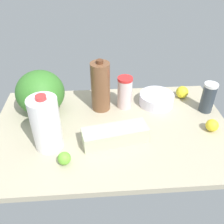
{
  "coord_description": "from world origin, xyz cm",
  "views": [
    {
      "loc": [
        -7.18,
        -96.89,
        84.11
      ],
      "look_at": [
        0.0,
        0.0,
        13.0
      ],
      "focal_mm": 40.0,
      "sensor_mm": 36.0,
      "label": 1
    }
  ],
  "objects_px": {
    "chocolate_milk_jug": "(101,87)",
    "milk_jug": "(46,124)",
    "lemon_far_back": "(182,92)",
    "lemon_by_jug": "(212,125)",
    "mixing_bowl": "(156,99)",
    "watermelon": "(40,93)",
    "egg_carton": "(115,135)",
    "tumbler_cup": "(125,92)",
    "lime_beside_bowl": "(64,158)",
    "shaker_bottle": "(208,97)"
  },
  "relations": [
    {
      "from": "chocolate_milk_jug",
      "to": "milk_jug",
      "type": "relative_size",
      "value": 1.06
    },
    {
      "from": "chocolate_milk_jug",
      "to": "watermelon",
      "type": "distance_m",
      "value": 0.32
    },
    {
      "from": "chocolate_milk_jug",
      "to": "milk_jug",
      "type": "xyz_separation_m",
      "value": [
        -0.25,
        -0.29,
        -0.01
      ]
    },
    {
      "from": "tumbler_cup",
      "to": "lime_beside_bowl",
      "type": "distance_m",
      "value": 0.51
    },
    {
      "from": "tumbler_cup",
      "to": "lime_beside_bowl",
      "type": "relative_size",
      "value": 3.23
    },
    {
      "from": "egg_carton",
      "to": "milk_jug",
      "type": "bearing_deg",
      "value": 170.48
    },
    {
      "from": "egg_carton",
      "to": "lemon_by_jug",
      "type": "bearing_deg",
      "value": -5.71
    },
    {
      "from": "milk_jug",
      "to": "watermelon",
      "type": "relative_size",
      "value": 1.08
    },
    {
      "from": "egg_carton",
      "to": "lemon_by_jug",
      "type": "distance_m",
      "value": 0.49
    },
    {
      "from": "egg_carton",
      "to": "lime_beside_bowl",
      "type": "height_order",
      "value": "egg_carton"
    },
    {
      "from": "milk_jug",
      "to": "lemon_by_jug",
      "type": "xyz_separation_m",
      "value": [
        0.79,
        0.05,
        -0.1
      ]
    },
    {
      "from": "mixing_bowl",
      "to": "shaker_bottle",
      "type": "distance_m",
      "value": 0.28
    },
    {
      "from": "milk_jug",
      "to": "watermelon",
      "type": "xyz_separation_m",
      "value": [
        -0.07,
        0.28,
        -0.01
      ]
    },
    {
      "from": "shaker_bottle",
      "to": "lemon_far_back",
      "type": "bearing_deg",
      "value": 122.7
    },
    {
      "from": "chocolate_milk_jug",
      "to": "tumbler_cup",
      "type": "bearing_deg",
      "value": 2.62
    },
    {
      "from": "mixing_bowl",
      "to": "lemon_by_jug",
      "type": "distance_m",
      "value": 0.34
    },
    {
      "from": "lemon_by_jug",
      "to": "tumbler_cup",
      "type": "bearing_deg",
      "value": 149.44
    },
    {
      "from": "egg_carton",
      "to": "milk_jug",
      "type": "relative_size",
      "value": 1.12
    },
    {
      "from": "mixing_bowl",
      "to": "lime_beside_bowl",
      "type": "relative_size",
      "value": 3.42
    },
    {
      "from": "mixing_bowl",
      "to": "tumbler_cup",
      "type": "distance_m",
      "value": 0.19
    },
    {
      "from": "chocolate_milk_jug",
      "to": "lime_beside_bowl",
      "type": "relative_size",
      "value": 5.13
    },
    {
      "from": "watermelon",
      "to": "tumbler_cup",
      "type": "distance_m",
      "value": 0.45
    },
    {
      "from": "lemon_by_jug",
      "to": "lemon_far_back",
      "type": "bearing_deg",
      "value": 100.37
    },
    {
      "from": "watermelon",
      "to": "lemon_by_jug",
      "type": "height_order",
      "value": "watermelon"
    },
    {
      "from": "chocolate_milk_jug",
      "to": "shaker_bottle",
      "type": "xyz_separation_m",
      "value": [
        0.57,
        -0.07,
        -0.05
      ]
    },
    {
      "from": "milk_jug",
      "to": "shaker_bottle",
      "type": "distance_m",
      "value": 0.85
    },
    {
      "from": "mixing_bowl",
      "to": "lime_beside_bowl",
      "type": "xyz_separation_m",
      "value": [
        -0.49,
        -0.42,
        -0.0
      ]
    },
    {
      "from": "watermelon",
      "to": "lime_beside_bowl",
      "type": "xyz_separation_m",
      "value": [
        0.15,
        -0.4,
        -0.09
      ]
    },
    {
      "from": "watermelon",
      "to": "lemon_by_jug",
      "type": "distance_m",
      "value": 0.89
    },
    {
      "from": "watermelon",
      "to": "lime_beside_bowl",
      "type": "distance_m",
      "value": 0.43
    },
    {
      "from": "milk_jug",
      "to": "shaker_bottle",
      "type": "xyz_separation_m",
      "value": [
        0.82,
        0.22,
        -0.04
      ]
    },
    {
      "from": "milk_jug",
      "to": "watermelon",
      "type": "bearing_deg",
      "value": 103.91
    },
    {
      "from": "egg_carton",
      "to": "shaker_bottle",
      "type": "bearing_deg",
      "value": 11.42
    },
    {
      "from": "watermelon",
      "to": "shaker_bottle",
      "type": "height_order",
      "value": "watermelon"
    },
    {
      "from": "milk_jug",
      "to": "egg_carton",
      "type": "bearing_deg",
      "value": 1.29
    },
    {
      "from": "lime_beside_bowl",
      "to": "lemon_far_back",
      "type": "height_order",
      "value": "lemon_far_back"
    },
    {
      "from": "chocolate_milk_jug",
      "to": "shaker_bottle",
      "type": "bearing_deg",
      "value": -6.59
    },
    {
      "from": "egg_carton",
      "to": "chocolate_milk_jug",
      "type": "bearing_deg",
      "value": 90.46
    },
    {
      "from": "egg_carton",
      "to": "lime_beside_bowl",
      "type": "relative_size",
      "value": 5.39
    },
    {
      "from": "chocolate_milk_jug",
      "to": "shaker_bottle",
      "type": "height_order",
      "value": "chocolate_milk_jug"
    },
    {
      "from": "tumbler_cup",
      "to": "shaker_bottle",
      "type": "bearing_deg",
      "value": -9.29
    },
    {
      "from": "mixing_bowl",
      "to": "shaker_bottle",
      "type": "height_order",
      "value": "shaker_bottle"
    },
    {
      "from": "milk_jug",
      "to": "lime_beside_bowl",
      "type": "bearing_deg",
      "value": -56.25
    },
    {
      "from": "shaker_bottle",
      "to": "lemon_far_back",
      "type": "height_order",
      "value": "shaker_bottle"
    },
    {
      "from": "milk_jug",
      "to": "lime_beside_bowl",
      "type": "relative_size",
      "value": 4.82
    },
    {
      "from": "milk_jug",
      "to": "mixing_bowl",
      "type": "bearing_deg",
      "value": 28.14
    },
    {
      "from": "mixing_bowl",
      "to": "watermelon",
      "type": "relative_size",
      "value": 0.76
    },
    {
      "from": "lemon_far_back",
      "to": "lemon_by_jug",
      "type": "relative_size",
      "value": 1.14
    },
    {
      "from": "milk_jug",
      "to": "lemon_far_back",
      "type": "height_order",
      "value": "milk_jug"
    },
    {
      "from": "lemon_far_back",
      "to": "lemon_by_jug",
      "type": "height_order",
      "value": "lemon_far_back"
    }
  ]
}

